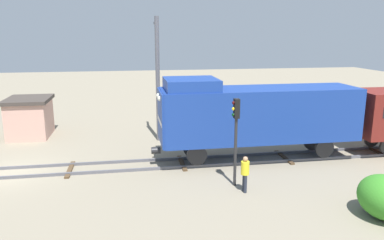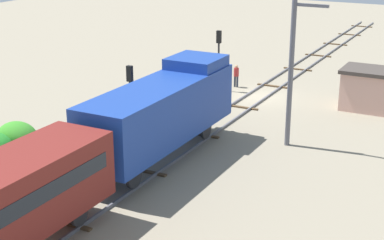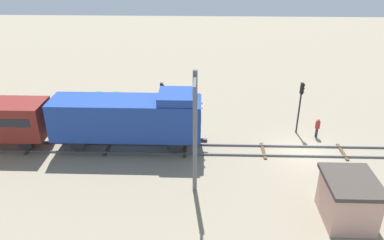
% 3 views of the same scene
% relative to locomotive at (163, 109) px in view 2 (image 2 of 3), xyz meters
% --- Properties ---
extents(ground_plane, '(108.42, 108.42, 0.00)m').
position_rel_locomotive_xyz_m(ground_plane, '(0.00, -13.20, -2.77)').
color(ground_plane, gray).
extents(railway_track, '(2.40, 72.28, 0.16)m').
position_rel_locomotive_xyz_m(railway_track, '(0.00, -13.20, -2.70)').
color(railway_track, '#595960').
rests_on(railway_track, ground).
extents(locomotive, '(2.90, 11.60, 4.60)m').
position_rel_locomotive_xyz_m(locomotive, '(0.00, 0.00, 0.00)').
color(locomotive, navy).
rests_on(locomotive, railway_track).
extents(traffic_signal_near, '(0.32, 0.34, 4.43)m').
position_rel_locomotive_xyz_m(traffic_signal_near, '(3.20, -13.39, 0.29)').
color(traffic_signal_near, '#262628').
rests_on(traffic_signal_near, ground).
extents(traffic_signal_mid, '(0.32, 0.34, 4.20)m').
position_rel_locomotive_xyz_m(traffic_signal_mid, '(3.40, -2.13, 0.15)').
color(traffic_signal_mid, '#262628').
rests_on(traffic_signal_mid, ground).
extents(worker_near_track, '(0.38, 0.38, 1.70)m').
position_rel_locomotive_xyz_m(worker_near_track, '(2.40, -14.82, -1.78)').
color(worker_near_track, '#262B38').
rests_on(worker_near_track, ground).
extents(worker_by_signal, '(0.38, 0.38, 1.70)m').
position_rel_locomotive_xyz_m(worker_by_signal, '(4.20, -1.88, -1.78)').
color(worker_by_signal, '#262B38').
rests_on(worker_by_signal, ground).
extents(catenary_mast, '(1.94, 0.28, 8.18)m').
position_rel_locomotive_xyz_m(catenary_mast, '(-5.06, -5.04, 1.56)').
color(catenary_mast, '#595960').
rests_on(catenary_mast, ground).
extents(relay_hut, '(3.50, 2.90, 2.74)m').
position_rel_locomotive_xyz_m(relay_hut, '(-7.50, -13.86, -1.38)').
color(relay_hut, '#D19E8C').
rests_on(relay_hut, ground).
extents(bush_near, '(2.35, 1.93, 1.71)m').
position_rel_locomotive_xyz_m(bush_near, '(7.47, 2.78, -1.92)').
color(bush_near, '#368626').
rests_on(bush_near, ground).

